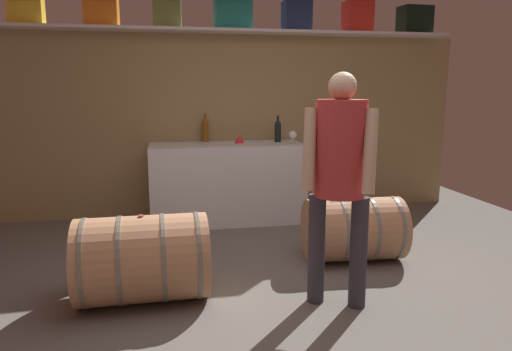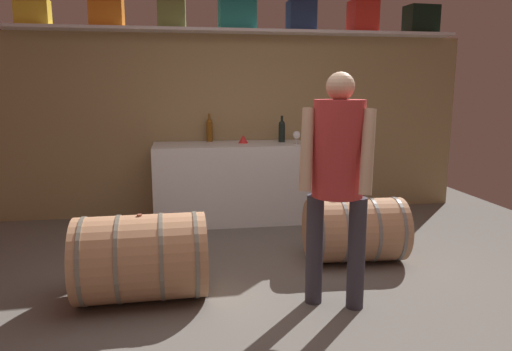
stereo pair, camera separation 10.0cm
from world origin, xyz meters
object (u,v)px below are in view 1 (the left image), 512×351
Objects in this scene: winemaker_pouring at (340,166)px; wine_bottle_amber at (205,130)px; toolcase_yellow at (26,12)px; wine_barrel_near at (143,259)px; wine_barrel_far at (354,229)px; wine_glass at (293,135)px; toolcase_red at (357,17)px; toolcase_orange at (101,10)px; red_funnel at (239,139)px; wine_bottle_dark at (278,131)px; toolcase_teal at (233,13)px; work_cabinet at (227,183)px; toolcase_olive at (167,11)px; toolcase_navy at (296,16)px; toolcase_black at (415,20)px.

wine_bottle_amber is at bearing -48.89° from winemaker_pouring.
winemaker_pouring is at bearing -46.40° from toolcase_yellow.
wine_bottle_amber is 2.40m from wine_barrel_near.
wine_barrel_far is at bearing -31.31° from toolcase_yellow.
wine_glass is (2.73, -0.42, -1.28)m from toolcase_yellow.
wine_bottle_amber reaches higher than wine_glass.
toolcase_orange is at bearing 178.32° from toolcase_red.
wine_bottle_dark is at bearing 5.11° from red_funnel.
winemaker_pouring is at bearing -82.17° from red_funnel.
toolcase_red is at bearing -88.01° from winemaker_pouring.
toolcase_yellow is at bearing 171.22° from wine_glass.
toolcase_teal is 1.88m from work_cabinet.
wine_glass reaches higher than red_funnel.
toolcase_olive is 0.71m from toolcase_teal.
toolcase_olive is 2.43× the size of wine_glass.
winemaker_pouring is (0.31, -2.29, 0.05)m from red_funnel.
toolcase_olive is at bearing 135.16° from wine_barrel_far.
wine_barrel_near is (-1.45, -2.01, -0.70)m from wine_bottle_dark.
wine_glass is (0.59, -0.42, -1.32)m from toolcase_teal.
toolcase_teal is at bearing 64.93° from wine_barrel_near.
wine_barrel_near is (-0.96, -2.18, -1.99)m from toolcase_teal.
toolcase_olive is 2.96m from wine_barrel_near.
toolcase_black is (1.46, 0.00, -0.01)m from toolcase_navy.
toolcase_yellow reaches higher than wine_barrel_far.
toolcase_teal is 1.51m from wine_glass.
wine_bottle_amber is at bearing 126.73° from wine_barrel_far.
wine_barrel_far is (1.76, 0.48, -0.03)m from wine_barrel_near.
toolcase_navy is at bearing -1.01° from wine_bottle_amber.
toolcase_yellow is at bearing 177.64° from toolcase_teal.
wine_bottle_dark is (-0.98, -0.17, -1.29)m from toolcase_red.
winemaker_pouring is at bearing -116.14° from wine_barrel_far.
toolcase_red reaches higher than wine_barrel_far.
wine_barrel_near is (1.17, -2.18, -1.94)m from toolcase_yellow.
toolcase_orange is 2.40× the size of wine_glass.
toolcase_orange is 0.88× the size of toolcase_teal.
toolcase_teal is 3.10m from wine_barrel_near.
toolcase_teal is at bearing -179.90° from toolcase_navy.
toolcase_teal is 0.44× the size of wine_barrel_near.
toolcase_olive is 0.98× the size of toolcase_black.
winemaker_pouring is at bearing -129.87° from toolcase_black.
toolcase_teal is at bearing 144.60° from wine_glass.
toolcase_navy is at bearing -72.62° from winemaker_pouring.
wine_glass is (0.11, -0.25, -0.03)m from wine_bottle_dark.
wine_glass is at bearing -13.84° from work_cabinet.
wine_glass is (-1.60, -0.42, -1.31)m from toolcase_black.
winemaker_pouring is at bearing -93.32° from wine_bottle_dark.
wine_bottle_amber is (0.39, 0.02, -1.28)m from toolcase_olive.
red_funnel is at bearing -12.20° from toolcase_olive.
wine_bottle_dark is at bearing -4.59° from toolcase_olive.
wine_glass reaches higher than work_cabinet.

